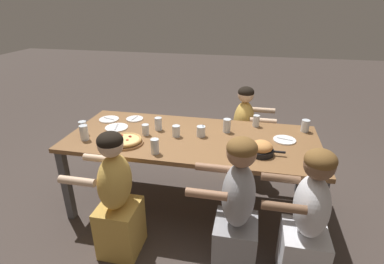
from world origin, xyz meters
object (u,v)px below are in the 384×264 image
empty_plate_c (284,140)px  diner_near_midright (236,213)px  empty_plate_d (109,119)px  drinking_glass_e (84,134)px  drinking_glass_b (305,126)px  diner_near_right (307,225)px  drinking_glass_d (83,128)px  drinking_glass_c (227,126)px  drinking_glass_f (158,125)px  diner_near_midleft (117,200)px  diner_far_midright (243,137)px  pizza_board_main (126,141)px  skillet_bowl (262,149)px  cocktail_glass_blue (201,132)px  drinking_glass_a (176,132)px  drinking_glass_h (256,122)px  drinking_glass_g (155,146)px  drinking_glass_i (146,130)px  empty_plate_a (135,119)px

empty_plate_c → diner_near_midright: bearing=-114.2°
empty_plate_d → drinking_glass_e: size_ratio=1.47×
drinking_glass_b → diner_near_right: (-0.08, -1.07, -0.32)m
drinking_glass_b → drinking_glass_d: (-2.10, -0.51, 0.01)m
drinking_glass_b → drinking_glass_c: size_ratio=0.89×
drinking_glass_c → drinking_glass_f: 0.68m
diner_near_midleft → diner_far_midright: diner_near_midleft is taller
pizza_board_main → drinking_glass_e: bearing=-179.4°
skillet_bowl → cocktail_glass_blue: bearing=155.8°
diner_near_midleft → drinking_glass_a: bearing=-24.1°
empty_plate_d → diner_far_midright: diner_far_midright is taller
diner_far_midright → diner_near_midright: (0.02, -1.44, 0.04)m
drinking_glass_d → drinking_glass_h: 1.71m
skillet_bowl → diner_far_midright: diner_far_midright is taller
diner_near_midleft → pizza_board_main: bearing=10.8°
drinking_glass_f → diner_far_midright: (0.82, 0.63, -0.34)m
empty_plate_d → diner_far_midright: bearing=18.7°
diner_near_right → empty_plate_c: bearing=9.1°
cocktail_glass_blue → drinking_glass_d: size_ratio=0.95×
pizza_board_main → drinking_glass_g: size_ratio=2.33×
drinking_glass_c → drinking_glass_i: size_ratio=1.26×
diner_near_midleft → empty_plate_a: bearing=12.9°
drinking_glass_i → drinking_glass_b: bearing=14.7°
empty_plate_a → empty_plate_c: same height
empty_plate_c → drinking_glass_d: size_ratio=1.56×
drinking_glass_e → drinking_glass_g: size_ratio=1.08×
skillet_bowl → drinking_glass_b: skillet_bowl is taller
empty_plate_a → diner_far_midright: 1.27m
drinking_glass_b → empty_plate_d: bearing=-176.9°
cocktail_glass_blue → drinking_glass_g: size_ratio=0.95×
empty_plate_c → drinking_glass_d: (-1.89, -0.25, 0.06)m
pizza_board_main → drinking_glass_c: drinking_glass_c is taller
drinking_glass_h → diner_near_midleft: 1.56m
pizza_board_main → diner_far_midright: (1.01, 0.98, -0.31)m
pizza_board_main → diner_near_right: 1.63m
skillet_bowl → drinking_glass_d: 1.68m
cocktail_glass_blue → drinking_glass_f: (-0.44, 0.06, 0.01)m
drinking_glass_b → drinking_glass_h: (-0.47, 0.04, -0.00)m
empty_plate_c → diner_far_midright: size_ratio=0.19×
pizza_board_main → diner_near_right: size_ratio=0.28×
drinking_glass_b → drinking_glass_h: same height
empty_plate_c → drinking_glass_b: 0.33m
drinking_glass_d → skillet_bowl: bearing=-2.2°
drinking_glass_a → drinking_glass_i: drinking_glass_a is taller
drinking_glass_f → diner_far_midright: 1.09m
skillet_bowl → empty_plate_d: size_ratio=1.43×
empty_plate_a → drinking_glass_c: bearing=-7.1°
skillet_bowl → drinking_glass_b: bearing=53.5°
cocktail_glass_blue → drinking_glass_a: cocktail_glass_blue is taller
cocktail_glass_blue → drinking_glass_d: (-1.12, -0.19, 0.02)m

